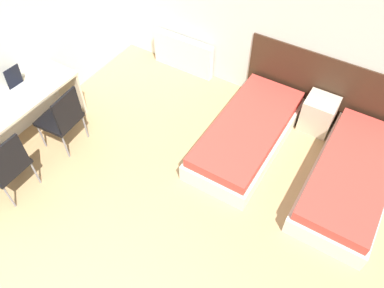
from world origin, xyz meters
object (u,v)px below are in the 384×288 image
Objects in this scene: nightstand at (318,114)px; chair_near_notebook at (6,164)px; bed_near_door at (350,178)px; laptop at (21,86)px; chair_near_laptop at (62,117)px; bed_near_window at (247,134)px.

chair_near_notebook reaches higher than nightstand.
bed_near_door is 6.24× the size of laptop.
bed_near_window is at bearing 27.31° from chair_near_laptop.
bed_near_door is at bearing 21.13° from laptop.
laptop is at bearing 122.31° from chair_near_notebook.
nightstand is at bearing 48.89° from bed_near_window.
bed_near_door is (1.41, 0.00, 0.00)m from bed_near_window.
chair_near_laptop is 0.64m from laptop.
chair_near_laptop is 2.89× the size of laptop.
nightstand is (-0.70, 0.81, 0.06)m from bed_near_door.
laptop reaches higher than chair_near_notebook.
bed_near_door is 2.16× the size of chair_near_laptop.
chair_near_notebook is at bearing -132.88° from nightstand.
chair_near_notebook is at bearing -133.52° from bed_near_window.
laptop is at bearing -161.82° from bed_near_door.
laptop reaches higher than chair_near_laptop.
bed_near_window and bed_near_door have the same top height.
laptop reaches higher than bed_near_window.
bed_near_window is 1.00× the size of bed_near_door.
laptop is (-0.56, -0.05, 0.32)m from chair_near_laptop.
chair_near_laptop reaches higher than bed_near_window.
bed_near_door is 3.72m from chair_near_laptop.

